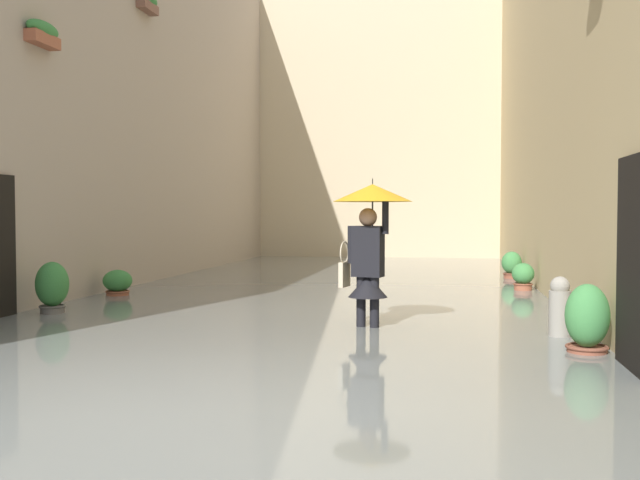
{
  "coord_description": "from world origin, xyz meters",
  "views": [
    {
      "loc": [
        -2.18,
        4.82,
        1.67
      ],
      "look_at": [
        -0.49,
        -4.77,
        1.29
      ],
      "focal_mm": 39.73,
      "sensor_mm": 36.0,
      "label": 1
    }
  ],
  "objects_px": {
    "potted_plant_mid_right": "(52,291)",
    "potted_plant_far_right": "(118,287)",
    "person_wading": "(370,228)",
    "potted_plant_mid_left": "(512,268)",
    "mooring_bollard": "(560,315)",
    "potted_plant_far_left": "(587,327)",
    "potted_plant_near_left": "(523,280)"
  },
  "relations": [
    {
      "from": "mooring_bollard",
      "to": "potted_plant_far_right",
      "type": "bearing_deg",
      "value": -22.97
    },
    {
      "from": "person_wading",
      "to": "potted_plant_mid_left",
      "type": "relative_size",
      "value": 2.58
    },
    {
      "from": "potted_plant_mid_right",
      "to": "person_wading",
      "type": "bearing_deg",
      "value": 174.57
    },
    {
      "from": "person_wading",
      "to": "potted_plant_far_left",
      "type": "height_order",
      "value": "person_wading"
    },
    {
      "from": "potted_plant_mid_right",
      "to": "potted_plant_near_left",
      "type": "bearing_deg",
      "value": -148.37
    },
    {
      "from": "potted_plant_mid_left",
      "to": "potted_plant_near_left",
      "type": "distance_m",
      "value": 2.44
    },
    {
      "from": "potted_plant_far_left",
      "to": "potted_plant_far_right",
      "type": "bearing_deg",
      "value": -28.82
    },
    {
      "from": "potted_plant_mid_right",
      "to": "potted_plant_far_right",
      "type": "distance_m",
      "value": 2.27
    },
    {
      "from": "mooring_bollard",
      "to": "potted_plant_mid_left",
      "type": "bearing_deg",
      "value": -91.0
    },
    {
      "from": "potted_plant_near_left",
      "to": "potted_plant_far_left",
      "type": "bearing_deg",
      "value": 90.1
    },
    {
      "from": "person_wading",
      "to": "potted_plant_mid_right",
      "type": "xyz_separation_m",
      "value": [
        4.65,
        -0.44,
        -0.94
      ]
    },
    {
      "from": "person_wading",
      "to": "potted_plant_near_left",
      "type": "distance_m",
      "value": 5.45
    },
    {
      "from": "potted_plant_far_left",
      "to": "potted_plant_mid_left",
      "type": "bearing_deg",
      "value": -90.03
    },
    {
      "from": "person_wading",
      "to": "potted_plant_near_left",
      "type": "height_order",
      "value": "person_wading"
    },
    {
      "from": "person_wading",
      "to": "potted_plant_mid_left",
      "type": "distance_m",
      "value": 7.68
    },
    {
      "from": "potted_plant_near_left",
      "to": "mooring_bollard",
      "type": "bearing_deg",
      "value": 88.67
    },
    {
      "from": "mooring_bollard",
      "to": "potted_plant_far_left",
      "type": "bearing_deg",
      "value": 97.59
    },
    {
      "from": "person_wading",
      "to": "potted_plant_mid_left",
      "type": "height_order",
      "value": "person_wading"
    },
    {
      "from": "potted_plant_far_right",
      "to": "potted_plant_far_left",
      "type": "bearing_deg",
      "value": 151.18
    },
    {
      "from": "potted_plant_mid_right",
      "to": "potted_plant_far_left",
      "type": "bearing_deg",
      "value": 166.68
    },
    {
      "from": "person_wading",
      "to": "mooring_bollard",
      "type": "relative_size",
      "value": 2.28
    },
    {
      "from": "potted_plant_far_right",
      "to": "person_wading",
      "type": "bearing_deg",
      "value": 150.34
    },
    {
      "from": "mooring_bollard",
      "to": "potted_plant_mid_right",
      "type": "bearing_deg",
      "value": -5.88
    },
    {
      "from": "mooring_bollard",
      "to": "potted_plant_near_left",
      "type": "bearing_deg",
      "value": -91.33
    },
    {
      "from": "potted_plant_mid_right",
      "to": "potted_plant_far_right",
      "type": "bearing_deg",
      "value": -87.65
    },
    {
      "from": "potted_plant_mid_right",
      "to": "potted_plant_far_right",
      "type": "relative_size",
      "value": 1.45
    },
    {
      "from": "potted_plant_mid_left",
      "to": "potted_plant_near_left",
      "type": "bearing_deg",
      "value": 89.67
    },
    {
      "from": "potted_plant_mid_left",
      "to": "potted_plant_far_left",
      "type": "bearing_deg",
      "value": 89.97
    },
    {
      "from": "potted_plant_far_right",
      "to": "potted_plant_mid_left",
      "type": "relative_size",
      "value": 0.82
    },
    {
      "from": "potted_plant_near_left",
      "to": "potted_plant_mid_right",
      "type": "bearing_deg",
      "value": 31.63
    },
    {
      "from": "potted_plant_mid_right",
      "to": "mooring_bollard",
      "type": "distance_m",
      "value": 6.96
    },
    {
      "from": "potted_plant_mid_right",
      "to": "potted_plant_far_right",
      "type": "height_order",
      "value": "potted_plant_mid_right"
    }
  ]
}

